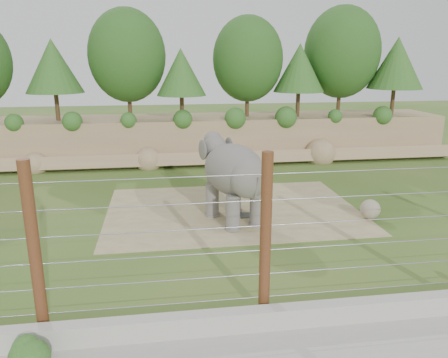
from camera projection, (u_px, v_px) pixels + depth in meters
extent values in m
plane|color=#39621E|center=(233.00, 240.00, 14.73)|extent=(90.00, 90.00, 0.00)
cube|color=#96795B|center=(198.00, 137.00, 26.78)|extent=(30.00, 4.00, 2.50)
cube|color=#96795B|center=(202.00, 160.00, 24.83)|extent=(30.00, 1.37, 1.07)
cylinder|color=#3F2B19|center=(57.00, 107.00, 24.64)|extent=(0.24, 0.24, 1.58)
sphere|color=#244C1B|center=(53.00, 68.00, 24.07)|extent=(3.60, 3.60, 3.60)
cylinder|color=#3F2B19|center=(130.00, 102.00, 25.63)|extent=(0.24, 0.24, 1.92)
sphere|color=#244C1B|center=(127.00, 55.00, 24.93)|extent=(4.40, 4.40, 4.40)
cylinder|color=#3F2B19|center=(182.00, 108.00, 24.98)|extent=(0.24, 0.24, 1.40)
sphere|color=#244C1B|center=(181.00, 73.00, 24.47)|extent=(3.20, 3.20, 3.20)
cylinder|color=#3F2B19|center=(247.00, 101.00, 26.43)|extent=(0.24, 0.24, 1.82)
sphere|color=#244C1B|center=(248.00, 59.00, 25.77)|extent=(4.16, 4.16, 4.16)
cylinder|color=#3F2B19|center=(298.00, 104.00, 26.32)|extent=(0.24, 0.24, 1.50)
sphere|color=#244C1B|center=(299.00, 69.00, 25.78)|extent=(3.44, 3.44, 3.44)
cylinder|color=#3F2B19|center=(339.00, 98.00, 27.62)|extent=(0.24, 0.24, 2.03)
sphere|color=#244C1B|center=(342.00, 52.00, 26.89)|extent=(4.64, 4.64, 4.64)
cylinder|color=#3F2B19|center=(392.00, 102.00, 26.95)|extent=(0.24, 0.24, 1.64)
sphere|color=#244C1B|center=(396.00, 65.00, 26.35)|extent=(3.76, 3.76, 3.76)
cube|color=#9A865C|center=(233.00, 210.00, 17.65)|extent=(10.00, 7.00, 0.02)
cube|color=#262628|center=(248.00, 215.00, 16.99)|extent=(1.00, 0.60, 0.03)
sphere|color=gray|center=(370.00, 209.00, 16.55)|extent=(0.76, 0.76, 0.76)
cube|color=beige|center=(269.00, 318.00, 9.89)|extent=(26.00, 0.35, 0.50)
cylinder|color=#4E2414|center=(34.00, 251.00, 9.20)|extent=(0.26, 0.26, 4.00)
cylinder|color=#4E2414|center=(265.00, 238.00, 9.90)|extent=(0.26, 0.26, 4.00)
cylinder|color=gray|center=(264.00, 297.00, 10.30)|extent=(20.00, 0.02, 0.02)
cylinder|color=gray|center=(264.00, 274.00, 10.14)|extent=(20.00, 0.02, 0.02)
cylinder|color=gray|center=(265.00, 250.00, 9.98)|extent=(20.00, 0.02, 0.02)
cylinder|color=gray|center=(266.00, 225.00, 9.82)|extent=(20.00, 0.02, 0.02)
cylinder|color=gray|center=(267.00, 200.00, 9.66)|extent=(20.00, 0.02, 0.02)
cylinder|color=gray|center=(267.00, 174.00, 9.50)|extent=(20.00, 0.02, 0.02)
sphere|color=#305B20|center=(32.00, 356.00, 8.40)|extent=(0.79, 0.79, 0.79)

